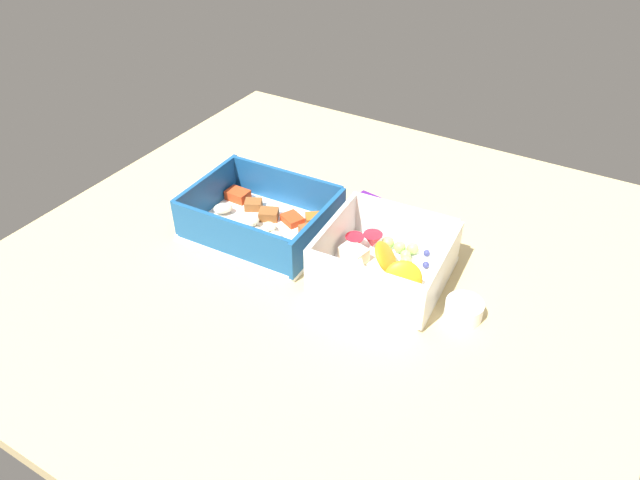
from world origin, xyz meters
The scene contains 5 objects.
table_surface centered at (0.00, 0.00, 1.00)cm, with size 80.00×80.00×2.00cm, color tan.
pasta_container centered at (-10.52, 0.23, 3.86)cm, with size 19.59×15.20×6.03cm.
fruit_bowl centered at (8.09, -0.17, 4.16)cm, with size 16.01×15.37×6.40cm.
candy_bar centered at (1.01, 13.34, 2.60)cm, with size 7.00×2.40×1.20cm, color #51197A.
paper_cup_liner centered at (19.54, -2.04, 3.08)cm, with size 4.39×4.39×2.16cm, color white.
Camera 1 is at (30.09, -52.76, 50.09)cm, focal length 32.79 mm.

